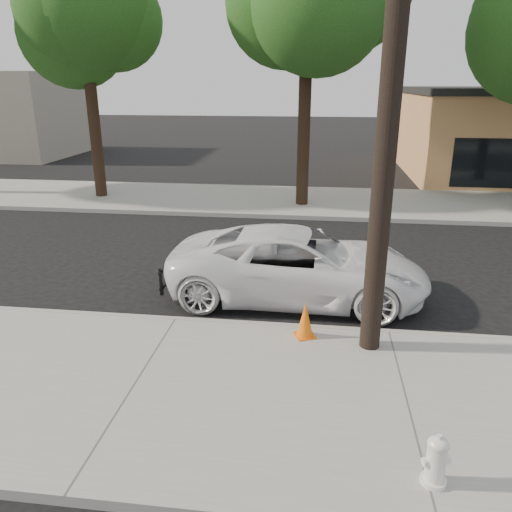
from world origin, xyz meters
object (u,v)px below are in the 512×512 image
object	(u,v)px
police_cruiser	(298,265)
utility_pole	(393,63)
traffic_cone	(305,320)
fire_hydrant	(436,461)

from	to	relation	value
police_cruiser	utility_pole	bearing A→B (deg)	-148.25
police_cruiser	traffic_cone	xyz separation A→B (m)	(0.22, -2.03, -0.29)
police_cruiser	fire_hydrant	world-z (taller)	police_cruiser
utility_pole	traffic_cone	xyz separation A→B (m)	(-1.12, 0.20, -4.23)
utility_pole	traffic_cone	world-z (taller)	utility_pole
police_cruiser	traffic_cone	bearing A→B (deg)	-172.97
fire_hydrant	traffic_cone	xyz separation A→B (m)	(-1.57, 3.27, 0.02)
utility_pole	fire_hydrant	world-z (taller)	utility_pole
utility_pole	fire_hydrant	distance (m)	5.27
traffic_cone	police_cruiser	bearing A→B (deg)	96.24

